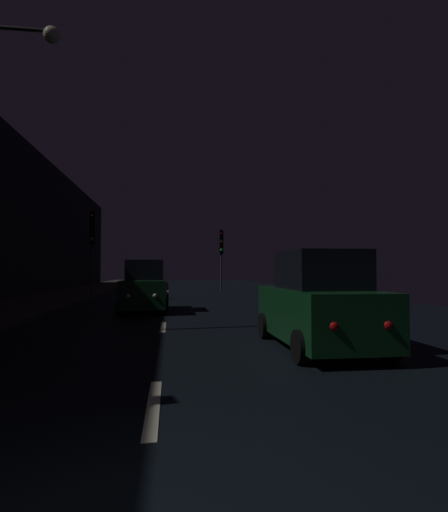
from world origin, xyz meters
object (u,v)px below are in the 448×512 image
traffic_light_far_right (221,247)px  car_parked_right_near (319,304)px  car_approaching_headlights (145,288)px  streetlamp_overhead (11,131)px  traffic_light_far_left (92,235)px

traffic_light_far_right → car_parked_right_near: 23.64m
car_approaching_headlights → car_parked_right_near: size_ratio=1.00×
car_approaching_headlights → car_parked_right_near: (4.20, -8.79, -0.00)m
traffic_light_far_right → car_approaching_headlights: (-5.00, -14.70, -2.56)m
traffic_light_far_right → car_parked_right_near: bearing=-6.6°
car_approaching_headlights → car_parked_right_near: 9.74m
traffic_light_far_right → streetlamp_overhead: 22.32m
streetlamp_overhead → car_parked_right_near: 8.99m
traffic_light_far_left → car_parked_right_near: bearing=19.5°
traffic_light_far_left → streetlamp_overhead: (0.22, -12.65, 1.68)m
traffic_light_far_right → streetlamp_overhead: size_ratio=0.59×
streetlamp_overhead → car_parked_right_near: (7.33, -2.78, -4.39)m
car_approaching_headlights → traffic_light_far_right: bearing=161.2°
traffic_light_far_right → traffic_light_far_left: size_ratio=0.96×
streetlamp_overhead → traffic_light_far_right: bearing=68.5°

